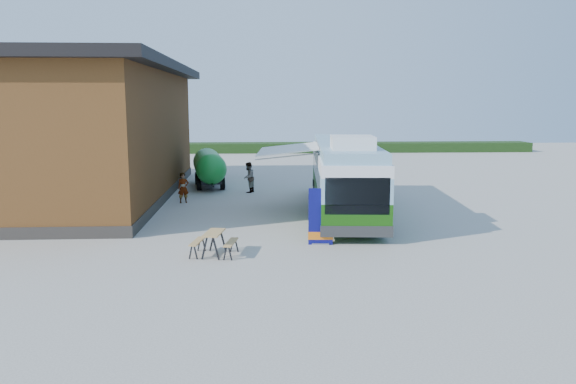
{
  "coord_description": "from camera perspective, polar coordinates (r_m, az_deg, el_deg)",
  "views": [
    {
      "loc": [
        -1.47,
        -22.02,
        5.38
      ],
      "look_at": [
        -0.13,
        2.54,
        1.4
      ],
      "focal_mm": 35.0,
      "sensor_mm": 36.0,
      "label": 1
    }
  ],
  "objects": [
    {
      "name": "awning",
      "position": [
        27.06,
        0.53,
        3.92
      ],
      "size": [
        3.35,
        5.0,
        0.56
      ],
      "rotation": [
        0.0,
        0.0,
        -0.07
      ],
      "color": "white",
      "rests_on": "ground"
    },
    {
      "name": "person_a",
      "position": [
        30.48,
        -10.59,
        0.41
      ],
      "size": [
        0.69,
        0.57,
        1.62
      ],
      "primitive_type": "imported",
      "rotation": [
        0.0,
        0.0,
        0.35
      ],
      "color": "#999999",
      "rests_on": "ground"
    },
    {
      "name": "person_b",
      "position": [
        33.47,
        -4.04,
        1.49
      ],
      "size": [
        0.96,
        1.07,
        1.82
      ],
      "primitive_type": "imported",
      "rotation": [
        0.0,
        0.0,
        -1.93
      ],
      "color": "#999999",
      "rests_on": "ground"
    },
    {
      "name": "hedge",
      "position": [
        60.96,
        5.84,
        4.55
      ],
      "size": [
        40.0,
        3.0,
        1.0
      ],
      "primitive_type": "cube",
      "color": "#264419",
      "rests_on": "ground"
    },
    {
      "name": "slurry_tanker",
      "position": [
        35.87,
        -8.02,
        2.62
      ],
      "size": [
        2.45,
        6.21,
        2.31
      ],
      "rotation": [
        0.0,
        0.0,
        0.15
      ],
      "color": "#1A9133",
      "rests_on": "ground"
    },
    {
      "name": "banner",
      "position": [
        21.22,
        3.34,
        -3.05
      ],
      "size": [
        0.94,
        0.23,
        2.17
      ],
      "rotation": [
        0.0,
        0.0,
        -0.07
      ],
      "color": "#0C0C5C",
      "rests_on": "ground"
    },
    {
      "name": "picnic_table",
      "position": [
        19.95,
        -7.53,
        -4.65
      ],
      "size": [
        1.68,
        1.55,
        0.85
      ],
      "rotation": [
        0.0,
        0.0,
        -0.17
      ],
      "color": "tan",
      "rests_on": "ground"
    },
    {
      "name": "ground",
      "position": [
        22.72,
        0.68,
        -4.51
      ],
      "size": [
        100.0,
        100.0,
        0.0
      ],
      "primitive_type": "plane",
      "color": "#BCB7AD",
      "rests_on": "ground"
    },
    {
      "name": "barn",
      "position": [
        33.32,
        -18.94,
        5.62
      ],
      "size": [
        9.6,
        21.2,
        7.5
      ],
      "color": "brown",
      "rests_on": "ground"
    },
    {
      "name": "bus",
      "position": [
        27.32,
        5.72,
        1.84
      ],
      "size": [
        3.71,
        13.15,
        3.99
      ],
      "rotation": [
        0.0,
        0.0,
        -0.07
      ],
      "color": "#196110",
      "rests_on": "ground"
    }
  ]
}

